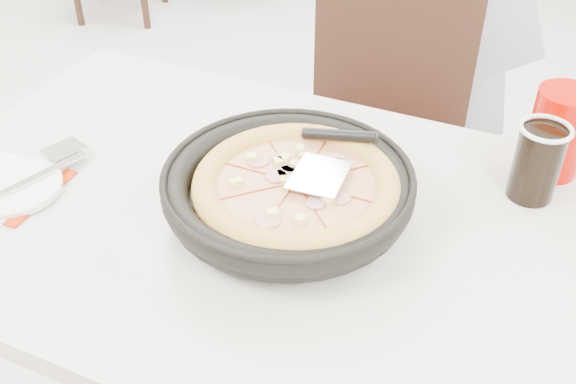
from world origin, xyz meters
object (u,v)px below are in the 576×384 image
at_px(main_table, 254,350).
at_px(pizza_pan, 288,196).
at_px(red_cup, 558,132).
at_px(chair_far, 375,159).
at_px(cola_glass, 537,164).
at_px(side_plate, 14,188).
at_px(pizza, 296,193).

distance_m(main_table, pizza_pan, 0.42).
relative_size(main_table, red_cup, 7.50).
bearing_deg(chair_far, pizza_pan, 83.91).
bearing_deg(chair_far, red_cup, 135.69).
distance_m(cola_glass, red_cup, 0.10).
bearing_deg(side_plate, main_table, 18.92).
distance_m(pizza, cola_glass, 0.41).
height_order(chair_far, red_cup, chair_far).
bearing_deg(side_plate, chair_far, 59.68).
xyz_separation_m(chair_far, cola_glass, (0.38, -0.38, 0.34)).
bearing_deg(side_plate, pizza_pan, 16.45).
bearing_deg(chair_far, main_table, 76.98).
bearing_deg(pizza, red_cup, 42.20).
xyz_separation_m(main_table, chair_far, (0.05, 0.61, 0.10)).
height_order(main_table, chair_far, chair_far).
bearing_deg(pizza_pan, cola_glass, 32.05).
distance_m(side_plate, red_cup, 0.95).
bearing_deg(side_plate, red_cup, 28.38).
bearing_deg(pizza_pan, side_plate, -163.55).
height_order(main_table, red_cup, red_cup).
distance_m(main_table, side_plate, 0.56).
xyz_separation_m(main_table, pizza_pan, (0.07, 0.00, 0.42)).
bearing_deg(pizza, side_plate, -165.15).
xyz_separation_m(chair_far, pizza_pan, (0.03, -0.61, 0.32)).
height_order(chair_far, side_plate, chair_far).
distance_m(pizza_pan, red_cup, 0.49).
distance_m(pizza_pan, cola_glass, 0.42).
relative_size(main_table, chair_far, 1.26).
bearing_deg(pizza_pan, main_table, -177.30).
bearing_deg(side_plate, cola_glass, 23.74).
height_order(main_table, cola_glass, cola_glass).
bearing_deg(red_cup, main_table, -144.64).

